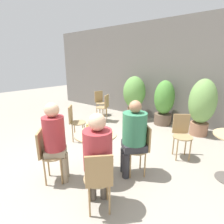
{
  "coord_description": "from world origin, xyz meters",
  "views": [
    {
      "loc": [
        1.89,
        -1.66,
        1.78
      ],
      "look_at": [
        0.18,
        0.5,
        1.0
      ],
      "focal_mm": 28.0,
      "sensor_mm": 36.0,
      "label": 1
    }
  ],
  "objects_px": {
    "cafe_table_near": "(96,146)",
    "bistro_chair_6": "(100,101)",
    "beer_glass_2": "(88,128)",
    "bistro_chair_4": "(104,105)",
    "beer_glass_3": "(91,131)",
    "potted_plant_0": "(134,95)",
    "bistro_chair_0": "(47,151)",
    "bistro_chair_2": "(141,145)",
    "seated_person_0": "(55,136)",
    "beer_glass_0": "(102,130)",
    "bistro_chair_5": "(74,120)",
    "seated_person_1": "(98,154)",
    "bistro_chair_1": "(99,177)",
    "beer_glass_1": "(98,126)",
    "potted_plant_1": "(164,102)",
    "bistro_chair_3": "(182,132)",
    "potted_plant_2": "(202,105)",
    "seated_person_2": "(133,133)"
  },
  "relations": [
    {
      "from": "bistro_chair_4",
      "to": "beer_glass_0",
      "type": "relative_size",
      "value": 5.21
    },
    {
      "from": "bistro_chair_3",
      "to": "seated_person_0",
      "type": "bearing_deg",
      "value": -157.7
    },
    {
      "from": "bistro_chair_1",
      "to": "beer_glass_0",
      "type": "relative_size",
      "value": 5.21
    },
    {
      "from": "bistro_chair_2",
      "to": "seated_person_0",
      "type": "distance_m",
      "value": 1.34
    },
    {
      "from": "beer_glass_3",
      "to": "potted_plant_0",
      "type": "distance_m",
      "value": 3.28
    },
    {
      "from": "beer_glass_0",
      "to": "bistro_chair_4",
      "type": "bearing_deg",
      "value": 130.48
    },
    {
      "from": "bistro_chair_2",
      "to": "bistro_chair_4",
      "type": "distance_m",
      "value": 2.78
    },
    {
      "from": "seated_person_2",
      "to": "bistro_chair_4",
      "type": "bearing_deg",
      "value": -175.78
    },
    {
      "from": "seated_person_1",
      "to": "seated_person_2",
      "type": "height_order",
      "value": "same"
    },
    {
      "from": "cafe_table_near",
      "to": "bistro_chair_4",
      "type": "relative_size",
      "value": 0.9
    },
    {
      "from": "bistro_chair_2",
      "to": "beer_glass_3",
      "type": "relative_size",
      "value": 5.2
    },
    {
      "from": "seated_person_1",
      "to": "bistro_chair_6",
      "type": "bearing_deg",
      "value": -94.24
    },
    {
      "from": "bistro_chair_2",
      "to": "bistro_chair_5",
      "type": "bearing_deg",
      "value": -141.7
    },
    {
      "from": "cafe_table_near",
      "to": "seated_person_2",
      "type": "height_order",
      "value": "seated_person_2"
    },
    {
      "from": "seated_person_1",
      "to": "beer_glass_3",
      "type": "relative_size",
      "value": 7.76
    },
    {
      "from": "bistro_chair_2",
      "to": "beer_glass_1",
      "type": "height_order",
      "value": "beer_glass_1"
    },
    {
      "from": "bistro_chair_3",
      "to": "bistro_chair_4",
      "type": "xyz_separation_m",
      "value": [
        -2.56,
        0.69,
        0.0
      ]
    },
    {
      "from": "bistro_chair_6",
      "to": "bistro_chair_3",
      "type": "bearing_deg",
      "value": -91.98
    },
    {
      "from": "potted_plant_2",
      "to": "bistro_chair_4",
      "type": "bearing_deg",
      "value": -165.02
    },
    {
      "from": "bistro_chair_1",
      "to": "potted_plant_1",
      "type": "height_order",
      "value": "potted_plant_1"
    },
    {
      "from": "cafe_table_near",
      "to": "bistro_chair_4",
      "type": "distance_m",
      "value": 2.79
    },
    {
      "from": "seated_person_0",
      "to": "beer_glass_3",
      "type": "distance_m",
      "value": 0.53
    },
    {
      "from": "bistro_chair_1",
      "to": "potted_plant_1",
      "type": "xyz_separation_m",
      "value": [
        -0.71,
        3.56,
        0.18
      ]
    },
    {
      "from": "beer_glass_0",
      "to": "potted_plant_2",
      "type": "bearing_deg",
      "value": 75.45
    },
    {
      "from": "seated_person_2",
      "to": "beer_glass_2",
      "type": "bearing_deg",
      "value": -93.83
    },
    {
      "from": "bistro_chair_1",
      "to": "seated_person_2",
      "type": "bearing_deg",
      "value": -129.06
    },
    {
      "from": "bistro_chair_2",
      "to": "potted_plant_1",
      "type": "relative_size",
      "value": 0.64
    },
    {
      "from": "bistro_chair_6",
      "to": "beer_glass_3",
      "type": "distance_m",
      "value": 3.6
    },
    {
      "from": "bistro_chair_4",
      "to": "bistro_chair_6",
      "type": "bearing_deg",
      "value": -146.83
    },
    {
      "from": "seated_person_2",
      "to": "bistro_chair_3",
      "type": "bearing_deg",
      "value": 112.5
    },
    {
      "from": "seated_person_0",
      "to": "beer_glass_0",
      "type": "distance_m",
      "value": 0.7
    },
    {
      "from": "bistro_chair_4",
      "to": "seated_person_1",
      "type": "xyz_separation_m",
      "value": [
        2.15,
        -2.6,
        0.22
      ]
    },
    {
      "from": "bistro_chair_1",
      "to": "beer_glass_2",
      "type": "height_order",
      "value": "beer_glass_2"
    },
    {
      "from": "bistro_chair_1",
      "to": "bistro_chair_0",
      "type": "bearing_deg",
      "value": -45.0
    },
    {
      "from": "potted_plant_0",
      "to": "potted_plant_2",
      "type": "relative_size",
      "value": 0.97
    },
    {
      "from": "bistro_chair_0",
      "to": "bistro_chair_6",
      "type": "distance_m",
      "value": 3.62
    },
    {
      "from": "cafe_table_near",
      "to": "potted_plant_1",
      "type": "bearing_deg",
      "value": 93.43
    },
    {
      "from": "cafe_table_near",
      "to": "bistro_chair_3",
      "type": "height_order",
      "value": "bistro_chair_3"
    },
    {
      "from": "bistro_chair_6",
      "to": "potted_plant_0",
      "type": "distance_m",
      "value": 1.25
    },
    {
      "from": "beer_glass_0",
      "to": "beer_glass_1",
      "type": "relative_size",
      "value": 0.92
    },
    {
      "from": "beer_glass_0",
      "to": "potted_plant_0",
      "type": "bearing_deg",
      "value": 113.08
    },
    {
      "from": "seated_person_0",
      "to": "beer_glass_2",
      "type": "relative_size",
      "value": 8.82
    },
    {
      "from": "beer_glass_1",
      "to": "potted_plant_1",
      "type": "distance_m",
      "value": 2.96
    },
    {
      "from": "seated_person_1",
      "to": "bistro_chair_2",
      "type": "bearing_deg",
      "value": -140.87
    },
    {
      "from": "bistro_chair_1",
      "to": "beer_glass_3",
      "type": "relative_size",
      "value": 5.2
    },
    {
      "from": "bistro_chair_0",
      "to": "bistro_chair_2",
      "type": "distance_m",
      "value": 1.45
    },
    {
      "from": "cafe_table_near",
      "to": "bistro_chair_6",
      "type": "xyz_separation_m",
      "value": [
        -2.3,
        2.62,
        -0.03
      ]
    },
    {
      "from": "cafe_table_near",
      "to": "beer_glass_2",
      "type": "xyz_separation_m",
      "value": [
        -0.11,
        -0.05,
        0.28
      ]
    },
    {
      "from": "bistro_chair_2",
      "to": "cafe_table_near",
      "type": "bearing_deg",
      "value": -90.0
    },
    {
      "from": "bistro_chair_6",
      "to": "seated_person_2",
      "type": "distance_m",
      "value": 3.49
    }
  ]
}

